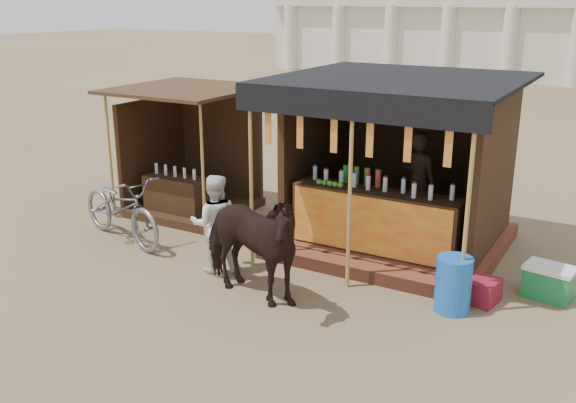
% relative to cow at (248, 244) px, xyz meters
% --- Properties ---
extents(ground, '(120.00, 120.00, 0.00)m').
position_rel_cow_xyz_m(ground, '(0.01, -0.54, -0.80)').
color(ground, '#846B4C').
rests_on(ground, ground).
extents(main_stall, '(3.60, 3.61, 2.78)m').
position_rel_cow_xyz_m(main_stall, '(1.03, 2.82, 0.23)').
color(main_stall, brown).
rests_on(main_stall, ground).
extents(secondary_stall, '(2.40, 2.40, 2.38)m').
position_rel_cow_xyz_m(secondary_stall, '(-3.16, 2.70, 0.06)').
color(secondary_stall, '#3C2415').
rests_on(secondary_stall, ground).
extents(cow, '(2.01, 1.18, 1.59)m').
position_rel_cow_xyz_m(cow, '(0.00, 0.00, 0.00)').
color(cow, black).
rests_on(cow, ground).
extents(motorbike, '(2.34, 1.35, 1.16)m').
position_rel_cow_xyz_m(motorbike, '(-3.06, 0.80, -0.21)').
color(motorbike, gray).
rests_on(motorbike, ground).
extents(bystander, '(0.92, 0.87, 1.49)m').
position_rel_cow_xyz_m(bystander, '(-0.95, 0.55, -0.05)').
color(bystander, silver).
rests_on(bystander, ground).
extents(blue_barrel, '(0.51, 0.51, 0.75)m').
position_rel_cow_xyz_m(blue_barrel, '(2.51, 1.02, -0.42)').
color(blue_barrel, blue).
rests_on(blue_barrel, ground).
extents(red_crate, '(0.43, 0.50, 0.33)m').
position_rel_cow_xyz_m(red_crate, '(2.81, 1.46, -0.63)').
color(red_crate, maroon).
rests_on(red_crate, ground).
extents(cooler, '(0.70, 0.54, 0.46)m').
position_rel_cow_xyz_m(cooler, '(3.54, 2.06, -0.56)').
color(cooler, '#1B7B3C').
rests_on(cooler, ground).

